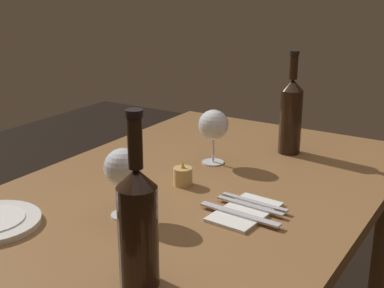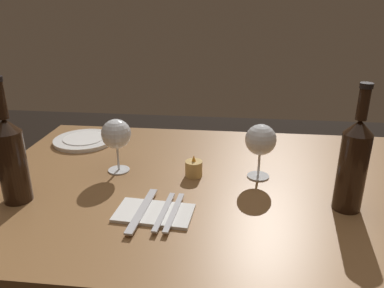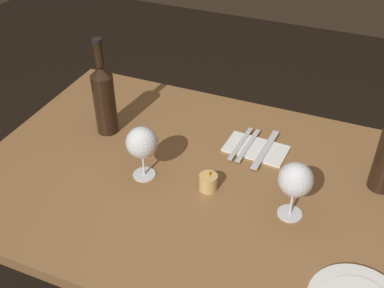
{
  "view_description": "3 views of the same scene",
  "coord_description": "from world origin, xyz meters",
  "px_view_note": "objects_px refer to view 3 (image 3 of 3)",
  "views": [
    {
      "loc": [
        1.16,
        0.69,
        1.28
      ],
      "look_at": [
        0.01,
        -0.03,
        0.85
      ],
      "focal_mm": 49.56,
      "sensor_mm": 36.0,
      "label": 1
    },
    {
      "loc": [
        -0.07,
        0.98,
        1.24
      ],
      "look_at": [
        0.05,
        -0.06,
        0.83
      ],
      "focal_mm": 35.16,
      "sensor_mm": 36.0,
      "label": 2
    },
    {
      "loc": [
        0.37,
        -0.95,
        1.63
      ],
      "look_at": [
        -0.03,
        0.02,
        0.84
      ],
      "focal_mm": 43.82,
      "sensor_mm": 36.0,
      "label": 3
    }
  ],
  "objects_px": {
    "fork_outer": "(241,143)",
    "wine_glass_right": "(296,180)",
    "fork_inner": "(248,145)",
    "votive_candle": "(208,183)",
    "wine_bottle": "(104,97)",
    "wine_glass_left": "(142,143)",
    "table_knife": "(266,149)",
    "folded_napkin": "(256,149)"
  },
  "relations": [
    {
      "from": "votive_candle",
      "to": "table_knife",
      "type": "bearing_deg",
      "value": 65.09
    },
    {
      "from": "fork_outer",
      "to": "wine_glass_right",
      "type": "bearing_deg",
      "value": -48.1
    },
    {
      "from": "table_knife",
      "to": "votive_candle",
      "type": "bearing_deg",
      "value": -114.91
    },
    {
      "from": "folded_napkin",
      "to": "wine_bottle",
      "type": "bearing_deg",
      "value": -169.99
    },
    {
      "from": "wine_glass_left",
      "to": "fork_inner",
      "type": "height_order",
      "value": "wine_glass_left"
    },
    {
      "from": "folded_napkin",
      "to": "fork_inner",
      "type": "bearing_deg",
      "value": 180.0
    },
    {
      "from": "wine_glass_right",
      "to": "fork_outer",
      "type": "relative_size",
      "value": 0.92
    },
    {
      "from": "wine_bottle",
      "to": "fork_inner",
      "type": "distance_m",
      "value": 0.48
    },
    {
      "from": "wine_bottle",
      "to": "votive_candle",
      "type": "bearing_deg",
      "value": -19.0
    },
    {
      "from": "table_knife",
      "to": "wine_glass_left",
      "type": "bearing_deg",
      "value": -140.93
    },
    {
      "from": "votive_candle",
      "to": "folded_napkin",
      "type": "xyz_separation_m",
      "value": [
        0.07,
        0.22,
        -0.02
      ]
    },
    {
      "from": "wine_glass_left",
      "to": "votive_candle",
      "type": "bearing_deg",
      "value": 4.87
    },
    {
      "from": "fork_outer",
      "to": "fork_inner",
      "type": "bearing_deg",
      "value": 0.0
    },
    {
      "from": "wine_glass_right",
      "to": "fork_inner",
      "type": "distance_m",
      "value": 0.32
    },
    {
      "from": "wine_bottle",
      "to": "fork_inner",
      "type": "height_order",
      "value": "wine_bottle"
    },
    {
      "from": "wine_glass_left",
      "to": "wine_bottle",
      "type": "height_order",
      "value": "wine_bottle"
    },
    {
      "from": "votive_candle",
      "to": "folded_napkin",
      "type": "height_order",
      "value": "votive_candle"
    },
    {
      "from": "votive_candle",
      "to": "fork_inner",
      "type": "bearing_deg",
      "value": 77.64
    },
    {
      "from": "wine_glass_left",
      "to": "folded_napkin",
      "type": "distance_m",
      "value": 0.38
    },
    {
      "from": "wine_glass_left",
      "to": "votive_candle",
      "type": "relative_size",
      "value": 2.45
    },
    {
      "from": "folded_napkin",
      "to": "fork_outer",
      "type": "height_order",
      "value": "fork_outer"
    },
    {
      "from": "votive_candle",
      "to": "fork_outer",
      "type": "height_order",
      "value": "votive_candle"
    },
    {
      "from": "wine_bottle",
      "to": "fork_inner",
      "type": "xyz_separation_m",
      "value": [
        0.45,
        0.08,
        -0.12
      ]
    },
    {
      "from": "wine_glass_right",
      "to": "folded_napkin",
      "type": "bearing_deg",
      "value": 124.38
    },
    {
      "from": "folded_napkin",
      "to": "fork_inner",
      "type": "xyz_separation_m",
      "value": [
        -0.03,
        0.0,
        0.01
      ]
    },
    {
      "from": "wine_bottle",
      "to": "fork_outer",
      "type": "bearing_deg",
      "value": 11.15
    },
    {
      "from": "wine_glass_right",
      "to": "wine_bottle",
      "type": "relative_size",
      "value": 0.51
    },
    {
      "from": "wine_glass_left",
      "to": "fork_inner",
      "type": "bearing_deg",
      "value": 44.91
    },
    {
      "from": "fork_inner",
      "to": "fork_outer",
      "type": "distance_m",
      "value": 0.03
    },
    {
      "from": "wine_glass_right",
      "to": "table_knife",
      "type": "relative_size",
      "value": 0.79
    },
    {
      "from": "wine_glass_left",
      "to": "fork_outer",
      "type": "bearing_deg",
      "value": 48.04
    },
    {
      "from": "wine_glass_left",
      "to": "wine_glass_right",
      "type": "xyz_separation_m",
      "value": [
        0.43,
        0.01,
        0.0
      ]
    },
    {
      "from": "wine_bottle",
      "to": "folded_napkin",
      "type": "bearing_deg",
      "value": 10.01
    },
    {
      "from": "wine_glass_right",
      "to": "votive_candle",
      "type": "distance_m",
      "value": 0.25
    },
    {
      "from": "wine_glass_left",
      "to": "fork_inner",
      "type": "relative_size",
      "value": 0.91
    },
    {
      "from": "wine_glass_left",
      "to": "wine_bottle",
      "type": "xyz_separation_m",
      "value": [
        -0.21,
        0.16,
        0.01
      ]
    },
    {
      "from": "wine_bottle",
      "to": "folded_napkin",
      "type": "relative_size",
      "value": 1.64
    },
    {
      "from": "wine_glass_left",
      "to": "votive_candle",
      "type": "xyz_separation_m",
      "value": [
        0.19,
        0.02,
        -0.09
      ]
    },
    {
      "from": "wine_bottle",
      "to": "votive_candle",
      "type": "xyz_separation_m",
      "value": [
        0.41,
        -0.14,
        -0.1
      ]
    },
    {
      "from": "table_knife",
      "to": "wine_bottle",
      "type": "bearing_deg",
      "value": -170.57
    },
    {
      "from": "fork_outer",
      "to": "table_knife",
      "type": "bearing_deg",
      "value": -0.0
    },
    {
      "from": "wine_glass_right",
      "to": "fork_inner",
      "type": "height_order",
      "value": "wine_glass_right"
    }
  ]
}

